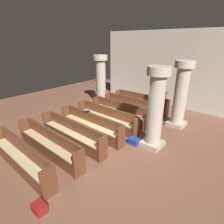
% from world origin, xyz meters
% --- Properties ---
extents(ground_plane, '(19.20, 19.20, 0.00)m').
position_xyz_m(ground_plane, '(0.00, 0.00, 0.00)').
color(ground_plane, brown).
extents(back_wall, '(10.00, 0.16, 4.50)m').
position_xyz_m(back_wall, '(0.00, 6.08, 2.25)').
color(back_wall, silver).
rests_on(back_wall, ground).
extents(pew_row_0, '(3.48, 0.47, 0.93)m').
position_xyz_m(pew_row_0, '(-1.03, 4.19, 0.50)').
color(pew_row_0, brown).
rests_on(pew_row_0, ground).
extents(pew_row_1, '(3.48, 0.46, 0.93)m').
position_xyz_m(pew_row_1, '(-1.03, 3.17, 0.50)').
color(pew_row_1, brown).
rests_on(pew_row_1, ground).
extents(pew_row_2, '(3.48, 0.46, 0.93)m').
position_xyz_m(pew_row_2, '(-1.03, 2.15, 0.50)').
color(pew_row_2, brown).
rests_on(pew_row_2, ground).
extents(pew_row_3, '(3.48, 0.47, 0.93)m').
position_xyz_m(pew_row_3, '(-1.03, 1.13, 0.50)').
color(pew_row_3, brown).
rests_on(pew_row_3, ground).
extents(pew_row_4, '(3.48, 0.46, 0.93)m').
position_xyz_m(pew_row_4, '(-1.03, 0.11, 0.50)').
color(pew_row_4, brown).
rests_on(pew_row_4, ground).
extents(pew_row_5, '(3.48, 0.46, 0.93)m').
position_xyz_m(pew_row_5, '(-1.03, -0.91, 0.50)').
color(pew_row_5, brown).
rests_on(pew_row_5, ground).
extents(pew_row_6, '(3.48, 0.47, 0.93)m').
position_xyz_m(pew_row_6, '(-1.03, -1.93, 0.50)').
color(pew_row_6, brown).
rests_on(pew_row_6, ground).
extents(pew_row_7, '(3.48, 0.46, 0.93)m').
position_xyz_m(pew_row_7, '(-1.03, -2.96, 0.50)').
color(pew_row_7, brown).
rests_on(pew_row_7, ground).
extents(pillar_aisle_side, '(0.86, 0.86, 3.10)m').
position_xyz_m(pillar_aisle_side, '(1.50, 3.48, 1.62)').
color(pillar_aisle_side, '#B6AD9A').
rests_on(pillar_aisle_side, ground).
extents(pillar_far_side, '(0.86, 0.86, 3.10)m').
position_xyz_m(pillar_far_side, '(-3.51, 3.37, 1.62)').
color(pillar_far_side, '#B6AD9A').
rests_on(pillar_far_side, ground).
extents(pillar_aisle_rear, '(0.84, 0.84, 3.10)m').
position_xyz_m(pillar_aisle_rear, '(1.50, 1.06, 1.62)').
color(pillar_aisle_rear, '#B6AD9A').
rests_on(pillar_aisle_rear, ground).
extents(lectern, '(0.48, 0.45, 1.08)m').
position_xyz_m(lectern, '(-0.14, 5.30, 0.45)').
color(lectern, brown).
rests_on(lectern, ground).
extents(hymn_book, '(0.16, 0.18, 0.03)m').
position_xyz_m(hymn_book, '(-1.40, 0.30, 0.94)').
color(hymn_book, black).
rests_on(hymn_book, pew_row_4).
extents(kneeler_box_red, '(0.35, 0.27, 0.24)m').
position_xyz_m(kneeler_box_red, '(0.88, -3.40, 0.12)').
color(kneeler_box_red, maroon).
rests_on(kneeler_box_red, ground).
extents(kneeler_box_blue, '(0.42, 0.31, 0.25)m').
position_xyz_m(kneeler_box_blue, '(0.88, 0.67, 0.12)').
color(kneeler_box_blue, navy).
rests_on(kneeler_box_blue, ground).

